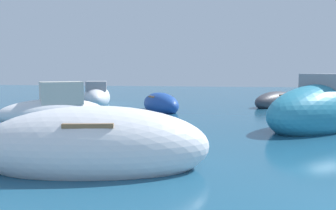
# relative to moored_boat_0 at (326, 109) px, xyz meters

# --- Properties ---
(moored_boat_0) EXTENTS (5.76, 6.02, 2.33)m
(moored_boat_0) POSITION_rel_moored_boat_0_xyz_m (0.00, 0.00, 0.00)
(moored_boat_0) COLOR teal
(moored_boat_0) RESTS_ON ground
(moored_boat_1) EXTENTS (4.88, 2.77, 1.65)m
(moored_boat_1) POSITION_rel_moored_boat_0_xyz_m (-5.98, -6.43, -0.17)
(moored_boat_1) COLOR white
(moored_boat_1) RESTS_ON ground
(moored_boat_2) EXTENTS (4.08, 3.41, 1.81)m
(moored_boat_2) POSITION_rel_moored_boat_0_xyz_m (-10.14, -0.35, -0.16)
(moored_boat_2) COLOR white
(moored_boat_2) RESTS_ON ground
(moored_boat_3) EXTENTS (2.88, 3.34, 1.18)m
(moored_boat_3) POSITION_rel_moored_boat_0_xyz_m (-6.74, 3.85, -0.30)
(moored_boat_3) COLOR #1E479E
(moored_boat_3) RESTS_ON ground
(moored_boat_4) EXTENTS (3.24, 3.78, 1.10)m
(moored_boat_4) POSITION_rel_moored_boat_0_xyz_m (-0.84, 7.13, -0.32)
(moored_boat_4) COLOR #3F3F47
(moored_boat_4) RESTS_ON ground
(moored_boat_5) EXTENTS (2.87, 4.45, 1.69)m
(moored_boat_5) POSITION_rel_moored_boat_0_xyz_m (-11.33, 6.99, -0.16)
(moored_boat_5) COLOR white
(moored_boat_5) RESTS_ON ground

